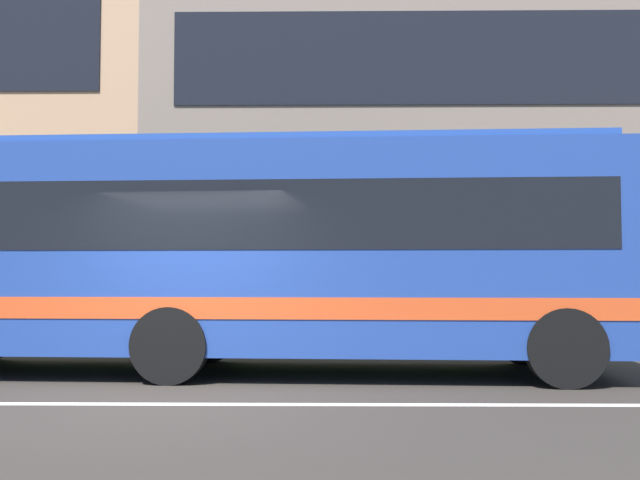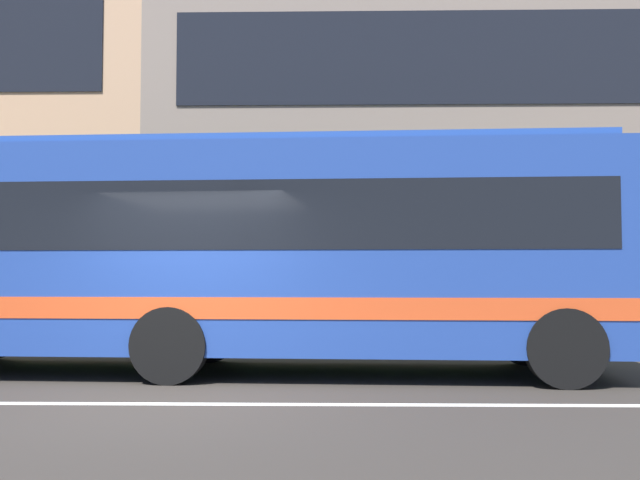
{
  "view_description": "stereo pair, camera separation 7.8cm",
  "coord_description": "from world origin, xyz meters",
  "views": [
    {
      "loc": [
        1.85,
        -7.83,
        1.4
      ],
      "look_at": [
        1.72,
        2.44,
        1.92
      ],
      "focal_mm": 40.07,
      "sensor_mm": 36.0,
      "label": 1
    },
    {
      "loc": [
        1.93,
        -7.82,
        1.4
      ],
      "look_at": [
        1.72,
        2.44,
        1.92
      ],
      "focal_mm": 40.07,
      "sensor_mm": 36.0,
      "label": 2
    }
  ],
  "objects": [
    {
      "name": "ground_plane",
      "position": [
        0.0,
        0.0,
        0.0
      ],
      "size": [
        160.0,
        160.0,
        0.0
      ],
      "primitive_type": "plane",
      "color": "#322D28"
    },
    {
      "name": "lane_centre_line",
      "position": [
        0.0,
        0.0,
        0.0
      ],
      "size": [
        60.0,
        0.16,
        0.01
      ],
      "primitive_type": "cube",
      "color": "silver",
      "rests_on": "ground_plane"
    },
    {
      "name": "hedge_row_far",
      "position": [
        0.8,
        6.56,
        0.57
      ],
      "size": [
        19.24,
        1.1,
        1.13
      ],
      "primitive_type": "cube",
      "color": "#38632E",
      "rests_on": "ground_plane"
    },
    {
      "name": "apartment_block_right",
      "position": [
        8.21,
        14.57,
        5.77
      ],
      "size": [
        22.05,
        10.56,
        11.55
      ],
      "color": "gray",
      "rests_on": "ground_plane"
    },
    {
      "name": "transit_bus",
      "position": [
        0.5,
        2.59,
        1.82
      ],
      "size": [
        10.87,
        3.14,
        3.3
      ],
      "color": "#214091",
      "rests_on": "ground_plane"
    }
  ]
}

